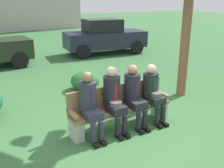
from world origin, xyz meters
TOP-DOWN VIEW (x-y plane):
  - ground_plane at (0.00, 0.00)m, footprint 80.00×80.00m
  - park_bench at (-0.06, 0.28)m, footprint 2.26×0.44m
  - seated_man_leftmost at (-0.81, 0.15)m, footprint 0.34×0.72m
  - seated_man_centerleft at (-0.29, 0.15)m, footprint 0.34×0.72m
  - seated_man_centerright at (0.21, 0.15)m, footprint 0.34×0.72m
  - seated_man_rightmost at (0.70, 0.14)m, footprint 0.34×0.72m
  - shrub_near_bench at (0.27, 2.82)m, footprint 0.88×0.81m
  - parked_car_far at (3.31, 7.23)m, footprint 4.05×2.08m

SIDE VIEW (x-z plane):
  - ground_plane at x=0.00m, z-range 0.00..0.00m
  - shrub_near_bench at x=0.27m, z-range 0.00..0.55m
  - park_bench at x=-0.06m, z-range -0.02..0.88m
  - seated_man_rightmost at x=0.70m, z-range 0.07..1.35m
  - seated_man_leftmost at x=-0.81m, z-range 0.08..1.40m
  - seated_man_centerright at x=0.21m, z-range 0.08..1.41m
  - seated_man_centerleft at x=-0.29m, z-range 0.07..1.43m
  - parked_car_far at x=3.31m, z-range 0.00..1.68m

